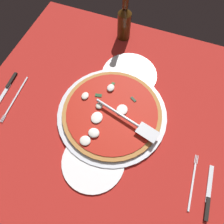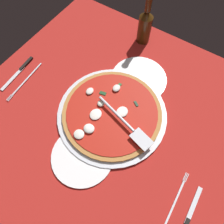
{
  "view_description": "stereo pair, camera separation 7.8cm",
  "coord_description": "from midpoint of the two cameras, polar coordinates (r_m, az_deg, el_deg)",
  "views": [
    {
      "loc": [
        31.67,
        14.2,
        72.63
      ],
      "look_at": [
        -1.39,
        1.71,
        2.49
      ],
      "focal_mm": 33.79,
      "sensor_mm": 36.0,
      "label": 1
    },
    {
      "loc": [
        28.1,
        21.19,
        72.63
      ],
      "look_at": [
        -1.39,
        1.71,
        2.49
      ],
      "focal_mm": 33.79,
      "sensor_mm": 36.0,
      "label": 2
    }
  ],
  "objects": [
    {
      "name": "checker_pattern",
      "position": [
        0.8,
        1.21,
        -1.2
      ],
      "size": [
        103.26,
        103.26,
        0.1
      ],
      "color": "silver",
      "rests_on": "ground_plane"
    },
    {
      "name": "place_setting_far",
      "position": [
        0.77,
        21.54,
        -23.51
      ],
      "size": [
        20.95,
        12.63,
        1.4
      ],
      "rotation": [
        0.0,
        0.0,
        3.18
      ],
      "color": "white",
      "rests_on": "ground_plane"
    },
    {
      "name": "pizza_pan",
      "position": [
        0.8,
        2.79,
        -0.82
      ],
      "size": [
        41.35,
        41.35,
        1.39
      ],
      "primitive_type": "cylinder",
      "color": "silver",
      "rests_on": "ground_plane"
    },
    {
      "name": "pizza",
      "position": [
        0.79,
        2.67,
        -0.38
      ],
      "size": [
        37.35,
        37.35,
        2.7
      ],
      "color": "#B6793B",
      "rests_on": "pizza_pan"
    },
    {
      "name": "dinner_plate_left",
      "position": [
        0.9,
        9.75,
        8.61
      ],
      "size": [
        23.04,
        23.04,
        1.0
      ],
      "primitive_type": "cylinder",
      "color": "white",
      "rests_on": "ground_plane"
    },
    {
      "name": "place_setting_near",
      "position": [
        0.96,
        -20.88,
        8.88
      ],
      "size": [
        22.29,
        13.28,
        1.4
      ],
      "rotation": [
        0.0,
        0.0,
        0.07
      ],
      "color": "silver",
      "rests_on": "ground_plane"
    },
    {
      "name": "ground_plane",
      "position": [
        0.81,
        1.21,
        -1.33
      ],
      "size": [
        103.26,
        103.26,
        0.8
      ],
      "primitive_type": "cube",
      "color": "#A7211B"
    },
    {
      "name": "pizza_server",
      "position": [
        0.75,
        6.6,
        -3.19
      ],
      "size": [
        9.38,
        25.67,
        1.0
      ],
      "rotation": [
        0.0,
        0.0,
        1.31
      ],
      "color": "silver",
      "rests_on": "pizza"
    },
    {
      "name": "dinner_plate_right",
      "position": [
        0.75,
        -4.93,
        -12.06
      ],
      "size": [
        21.71,
        21.71,
        1.0
      ],
      "primitive_type": "cylinder",
      "color": "white",
      "rests_on": "ground_plane"
    },
    {
      "name": "beer_bottle",
      "position": [
        0.99,
        11.36,
        21.92
      ],
      "size": [
        5.91,
        5.91,
        23.83
      ],
      "color": "#42280C",
      "rests_on": "ground_plane"
    }
  ]
}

